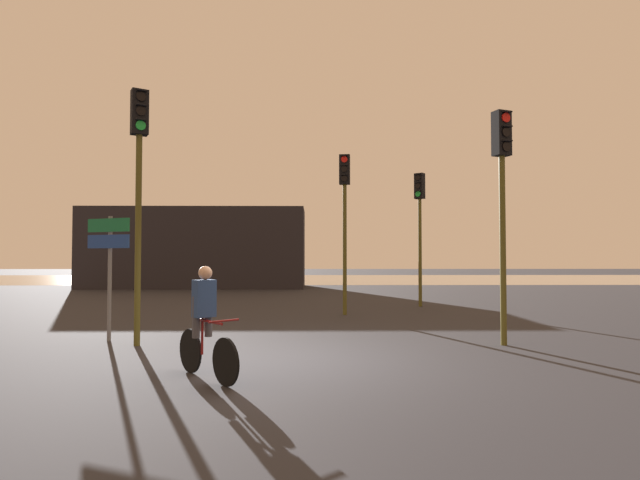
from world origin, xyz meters
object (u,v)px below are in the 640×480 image
cyclist (205,321)px  traffic_light_far_right (420,214)px  traffic_light_center (345,204)px  traffic_light_near_right (502,183)px  direction_sign_post (109,255)px  traffic_light_near_left (139,169)px  distant_building (197,248)px

cyclist → traffic_light_far_right: bearing=-157.4°
traffic_light_center → traffic_light_far_right: size_ratio=1.03×
traffic_light_near_right → direction_sign_post: 8.19m
traffic_light_near_left → direction_sign_post: 1.95m
distant_building → traffic_light_near_right: bearing=-60.6°
direction_sign_post → distant_building: bearing=-60.2°
distant_building → traffic_light_near_left: traffic_light_near_left is taller
distant_building → traffic_light_far_right: (10.33, -10.83, 1.03)m
traffic_light_near_right → traffic_light_near_left: 7.26m
traffic_light_far_right → traffic_light_near_right: bearing=128.9°
cyclist → traffic_light_near_left: bearing=-94.1°
distant_building → direction_sign_post: (2.31, -17.83, -0.41)m
distant_building → traffic_light_center: traffic_light_center is taller
direction_sign_post → traffic_light_far_right: bearing=-116.4°
distant_building → traffic_light_far_right: size_ratio=2.59×
traffic_light_near_left → cyclist: bearing=95.7°
traffic_light_center → direction_sign_post: traffic_light_center is taller
traffic_light_far_right → distant_building: bearing=-7.7°
distant_building → traffic_light_near_right: traffic_light_near_right is taller
distant_building → traffic_light_far_right: traffic_light_far_right is taller
cyclist → traffic_light_near_right: bearing=166.1°
distant_building → cyclist: bearing=-76.6°
traffic_light_center → cyclist: 8.55m
traffic_light_center → traffic_light_near_left: (-4.43, -5.12, 0.15)m
traffic_light_center → cyclist: bearing=79.8°
traffic_light_near_right → cyclist: (-5.35, -2.60, -2.42)m
direction_sign_post → cyclist: 4.28m
traffic_light_center → traffic_light_near_left: 6.77m
traffic_light_near_right → direction_sign_post: traffic_light_near_right is taller
distant_building → traffic_light_far_right: bearing=-46.4°
traffic_light_near_left → traffic_light_far_right: 10.44m
traffic_light_center → cyclist: traffic_light_center is taller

